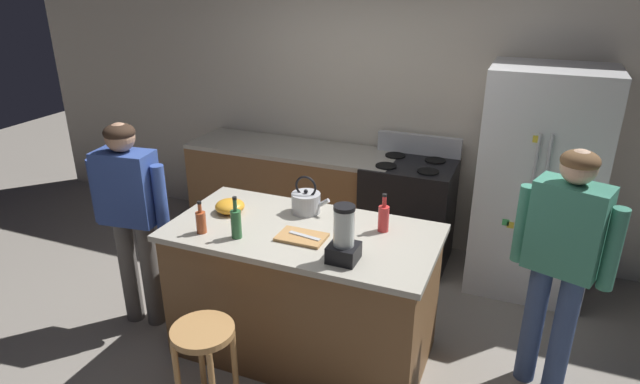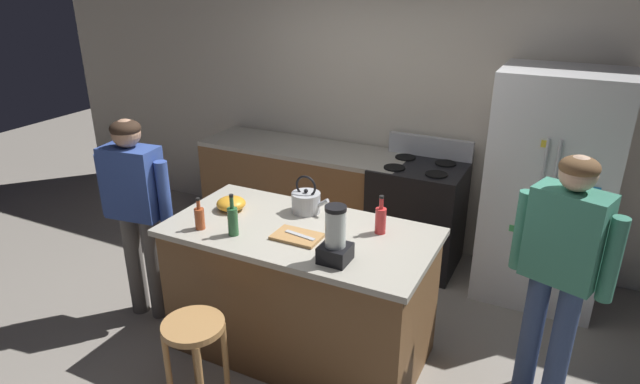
{
  "view_description": "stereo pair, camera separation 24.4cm",
  "coord_description": "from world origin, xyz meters",
  "px_view_note": "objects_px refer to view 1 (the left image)",
  "views": [
    {
      "loc": [
        1.29,
        -2.83,
        2.5
      ],
      "look_at": [
        0.0,
        0.3,
        1.09
      ],
      "focal_mm": 30.23,
      "sensor_mm": 36.0,
      "label": 1
    },
    {
      "loc": [
        1.51,
        -2.73,
        2.5
      ],
      "look_at": [
        0.0,
        0.3,
        1.09
      ],
      "focal_mm": 30.23,
      "sensor_mm": 36.0,
      "label": 2
    }
  ],
  "objects_px": {
    "mixing_bowl": "(230,206)",
    "person_by_island_left": "(130,208)",
    "bar_stool": "(204,349)",
    "stove_range": "(408,212)",
    "bottle_cooking_sauce": "(201,221)",
    "person_by_sink_right": "(562,252)",
    "tea_kettle": "(306,202)",
    "refrigerator": "(537,183)",
    "cutting_board": "(302,237)",
    "bottle_olive_oil": "(236,223)",
    "blender_appliance": "(344,238)",
    "chef_knife": "(305,236)",
    "bottle_soda": "(384,218)",
    "kitchen_island": "(303,292)"
  },
  "relations": [
    {
      "from": "person_by_sink_right",
      "to": "bottle_soda",
      "type": "relative_size",
      "value": 6.24
    },
    {
      "from": "person_by_sink_right",
      "to": "bottle_soda",
      "type": "bearing_deg",
      "value": -175.8
    },
    {
      "from": "person_by_island_left",
      "to": "tea_kettle",
      "type": "bearing_deg",
      "value": 19.2
    },
    {
      "from": "person_by_island_left",
      "to": "bottle_soda",
      "type": "bearing_deg",
      "value": 10.86
    },
    {
      "from": "bottle_cooking_sauce",
      "to": "person_by_sink_right",
      "type": "bearing_deg",
      "value": 14.26
    },
    {
      "from": "stove_range",
      "to": "mixing_bowl",
      "type": "height_order",
      "value": "stove_range"
    },
    {
      "from": "bar_stool",
      "to": "mixing_bowl",
      "type": "relative_size",
      "value": 3.16
    },
    {
      "from": "bottle_soda",
      "to": "mixing_bowl",
      "type": "bearing_deg",
      "value": -173.11
    },
    {
      "from": "person_by_island_left",
      "to": "bottle_olive_oil",
      "type": "height_order",
      "value": "person_by_island_left"
    },
    {
      "from": "blender_appliance",
      "to": "bottle_cooking_sauce",
      "type": "relative_size",
      "value": 1.6
    },
    {
      "from": "tea_kettle",
      "to": "refrigerator",
      "type": "bearing_deg",
      "value": 40.21
    },
    {
      "from": "bottle_soda",
      "to": "bottle_olive_oil",
      "type": "distance_m",
      "value": 0.93
    },
    {
      "from": "person_by_sink_right",
      "to": "tea_kettle",
      "type": "height_order",
      "value": "person_by_sink_right"
    },
    {
      "from": "chef_knife",
      "to": "bottle_olive_oil",
      "type": "bearing_deg",
      "value": -152.1
    },
    {
      "from": "bottle_olive_oil",
      "to": "chef_knife",
      "type": "xyz_separation_m",
      "value": [
        0.4,
        0.14,
        -0.08
      ]
    },
    {
      "from": "person_by_island_left",
      "to": "cutting_board",
      "type": "distance_m",
      "value": 1.31
    },
    {
      "from": "bar_stool",
      "to": "person_by_sink_right",
      "type": "bearing_deg",
      "value": 30.34
    },
    {
      "from": "mixing_bowl",
      "to": "person_by_island_left",
      "type": "bearing_deg",
      "value": -163.26
    },
    {
      "from": "bottle_cooking_sauce",
      "to": "tea_kettle",
      "type": "bearing_deg",
      "value": 47.45
    },
    {
      "from": "bottle_cooking_sauce",
      "to": "bar_stool",
      "type": "bearing_deg",
      "value": -58.41
    },
    {
      "from": "person_by_island_left",
      "to": "chef_knife",
      "type": "xyz_separation_m",
      "value": [
        1.33,
        0.04,
        0.02
      ]
    },
    {
      "from": "person_by_sink_right",
      "to": "bottle_soda",
      "type": "height_order",
      "value": "person_by_sink_right"
    },
    {
      "from": "kitchen_island",
      "to": "chef_knife",
      "type": "height_order",
      "value": "chef_knife"
    },
    {
      "from": "bar_stool",
      "to": "blender_appliance",
      "type": "height_order",
      "value": "blender_appliance"
    },
    {
      "from": "blender_appliance",
      "to": "cutting_board",
      "type": "relative_size",
      "value": 1.15
    },
    {
      "from": "cutting_board",
      "to": "stove_range",
      "type": "bearing_deg",
      "value": 79.46
    },
    {
      "from": "kitchen_island",
      "to": "mixing_bowl",
      "type": "height_order",
      "value": "mixing_bowl"
    },
    {
      "from": "kitchen_island",
      "to": "refrigerator",
      "type": "height_order",
      "value": "refrigerator"
    },
    {
      "from": "bottle_cooking_sauce",
      "to": "mixing_bowl",
      "type": "height_order",
      "value": "bottle_cooking_sauce"
    },
    {
      "from": "blender_appliance",
      "to": "mixing_bowl",
      "type": "relative_size",
      "value": 1.69
    },
    {
      "from": "person_by_island_left",
      "to": "refrigerator",
      "type": "bearing_deg",
      "value": 31.97
    },
    {
      "from": "person_by_sink_right",
      "to": "bottle_olive_oil",
      "type": "bearing_deg",
      "value": -164.69
    },
    {
      "from": "bar_stool",
      "to": "mixing_bowl",
      "type": "height_order",
      "value": "mixing_bowl"
    },
    {
      "from": "blender_appliance",
      "to": "mixing_bowl",
      "type": "distance_m",
      "value": 1.01
    },
    {
      "from": "stove_range",
      "to": "bottle_olive_oil",
      "type": "relative_size",
      "value": 4.06
    },
    {
      "from": "bottle_soda",
      "to": "refrigerator",
      "type": "bearing_deg",
      "value": 55.76
    },
    {
      "from": "person_by_island_left",
      "to": "bottle_cooking_sauce",
      "type": "distance_m",
      "value": 0.7
    },
    {
      "from": "chef_knife",
      "to": "bottle_soda",
      "type": "bearing_deg",
      "value": 44.24
    },
    {
      "from": "refrigerator",
      "to": "mixing_bowl",
      "type": "distance_m",
      "value": 2.42
    },
    {
      "from": "person_by_sink_right",
      "to": "person_by_island_left",
      "type": "bearing_deg",
      "value": -171.64
    },
    {
      "from": "person_by_sink_right",
      "to": "bottle_cooking_sauce",
      "type": "bearing_deg",
      "value": -165.74
    },
    {
      "from": "stove_range",
      "to": "bottle_cooking_sauce",
      "type": "height_order",
      "value": "bottle_cooking_sauce"
    },
    {
      "from": "stove_range",
      "to": "person_by_sink_right",
      "type": "distance_m",
      "value": 1.8
    },
    {
      "from": "person_by_sink_right",
      "to": "bottle_olive_oil",
      "type": "distance_m",
      "value": 1.96
    },
    {
      "from": "refrigerator",
      "to": "cutting_board",
      "type": "xyz_separation_m",
      "value": [
        -1.33,
        -1.61,
        0.03
      ]
    },
    {
      "from": "bar_stool",
      "to": "bottle_soda",
      "type": "height_order",
      "value": "bottle_soda"
    },
    {
      "from": "person_by_island_left",
      "to": "cutting_board",
      "type": "bearing_deg",
      "value": 1.59
    },
    {
      "from": "person_by_island_left",
      "to": "bar_stool",
      "type": "distance_m",
      "value": 1.27
    },
    {
      "from": "chef_knife",
      "to": "bar_stool",
      "type": "bearing_deg",
      "value": -106.78
    },
    {
      "from": "blender_appliance",
      "to": "refrigerator",
      "type": "bearing_deg",
      "value": 60.5
    }
  ]
}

